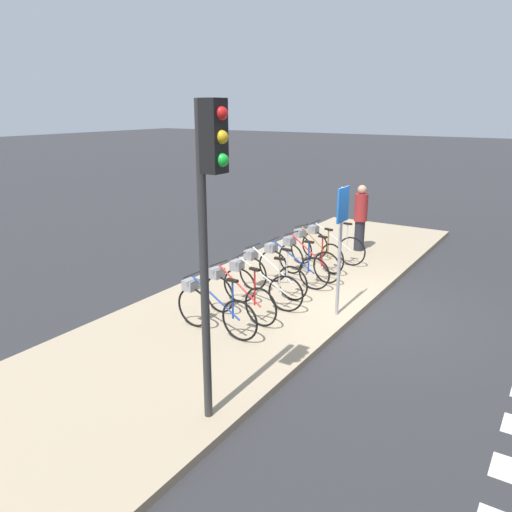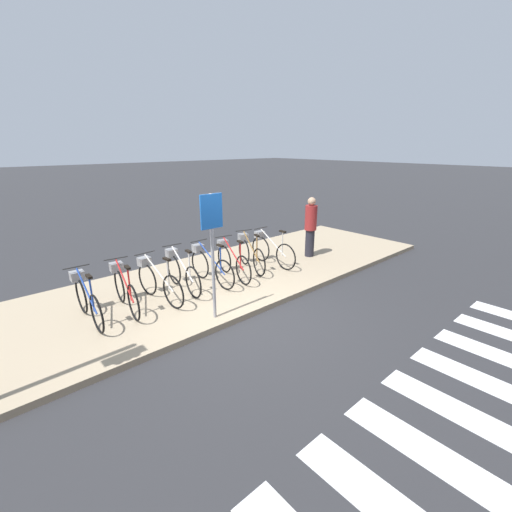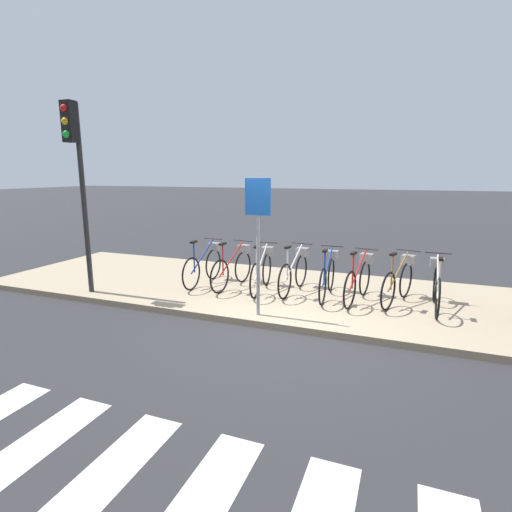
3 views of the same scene
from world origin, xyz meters
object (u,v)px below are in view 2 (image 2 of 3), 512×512
at_px(parked_bicycle_3, 181,270).
at_px(parked_bicycle_6, 250,252).
at_px(parked_bicycle_5, 232,260).
at_px(pedestrian, 311,226).
at_px(parked_bicycle_1, 124,288).
at_px(parked_bicycle_7, 270,249).
at_px(parked_bicycle_0, 86,298).
at_px(sign_post, 212,236).
at_px(parked_bicycle_4, 209,264).
at_px(parked_bicycle_2, 157,280).

relative_size(parked_bicycle_3, parked_bicycle_6, 1.04).
distance_m(parked_bicycle_5, pedestrian, 2.77).
distance_m(parked_bicycle_1, parked_bicycle_6, 3.36).
bearing_deg(parked_bicycle_7, parked_bicycle_5, -178.33).
bearing_deg(parked_bicycle_3, parked_bicycle_7, -2.30).
distance_m(parked_bicycle_6, pedestrian, 2.08).
distance_m(parked_bicycle_0, parked_bicycle_6, 4.06).
xyz_separation_m(parked_bicycle_3, parked_bicycle_6, (2.03, 0.01, 0.00)).
distance_m(parked_bicycle_0, sign_post, 2.60).
relative_size(parked_bicycle_3, parked_bicycle_4, 1.00).
xyz_separation_m(parked_bicycle_2, parked_bicycle_7, (3.32, 0.06, 0.00)).
distance_m(parked_bicycle_3, parked_bicycle_4, 0.71).
xyz_separation_m(parked_bicycle_3, parked_bicycle_7, (2.67, -0.11, 0.00)).
distance_m(parked_bicycle_0, parked_bicycle_5, 3.34).
distance_m(parked_bicycle_2, sign_post, 1.88).
relative_size(parked_bicycle_0, parked_bicycle_4, 1.00).
xyz_separation_m(parked_bicycle_4, parked_bicycle_5, (0.61, -0.06, 0.00)).
distance_m(parked_bicycle_1, pedestrian, 5.38).
bearing_deg(sign_post, parked_bicycle_1, 127.04).
relative_size(parked_bicycle_3, pedestrian, 0.97).
bearing_deg(parked_bicycle_3, parked_bicycle_1, -174.86).
bearing_deg(parked_bicycle_5, pedestrian, -3.98).
relative_size(parked_bicycle_6, pedestrian, 0.93).
bearing_deg(parked_bicycle_5, parked_bicycle_3, 173.62).
bearing_deg(parked_bicycle_0, parked_bicycle_7, 0.25).
distance_m(parked_bicycle_1, sign_post, 2.17).
height_order(parked_bicycle_2, parked_bicycle_3, same).
height_order(parked_bicycle_4, sign_post, sign_post).
bearing_deg(parked_bicycle_2, parked_bicycle_1, 175.96).
distance_m(parked_bicycle_6, sign_post, 2.98).
distance_m(parked_bicycle_0, parked_bicycle_1, 0.70).
distance_m(parked_bicycle_4, parked_bicycle_7, 1.97).
relative_size(parked_bicycle_1, sign_post, 0.71).
relative_size(parked_bicycle_2, parked_bicycle_6, 1.04).
xyz_separation_m(parked_bicycle_5, parked_bicycle_7, (1.36, 0.04, 0.00)).
distance_m(parked_bicycle_4, parked_bicycle_5, 0.61).
bearing_deg(parked_bicycle_5, parked_bicycle_0, 179.67).
bearing_deg(sign_post, parked_bicycle_0, 141.03).
height_order(parked_bicycle_5, pedestrian, pedestrian).
distance_m(parked_bicycle_3, sign_post, 1.97).
bearing_deg(parked_bicycle_2, parked_bicycle_3, 14.17).
bearing_deg(parked_bicycle_7, parked_bicycle_4, 179.46).
bearing_deg(parked_bicycle_4, parked_bicycle_5, -5.45).
relative_size(parked_bicycle_0, pedestrian, 0.97).
bearing_deg(parked_bicycle_3, sign_post, -97.46).
relative_size(parked_bicycle_1, parked_bicycle_7, 1.00).
height_order(parked_bicycle_5, parked_bicycle_6, same).
bearing_deg(parked_bicycle_2, parked_bicycle_4, 3.28).
height_order(parked_bicycle_1, sign_post, sign_post).
distance_m(parked_bicycle_0, parked_bicycle_3, 2.03).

